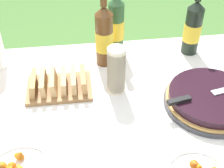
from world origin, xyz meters
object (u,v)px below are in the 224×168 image
cup_stack (116,70)px  bread_board (59,84)px  berry_tart (211,100)px  cider_bottle_green (116,25)px  serving_knife (206,94)px  juice_bottle_red (193,28)px  cider_bottle_amber (104,36)px

cup_stack → bread_board: size_ratio=0.78×
berry_tart → cup_stack: 0.38m
cider_bottle_green → serving_knife: bearing=-57.2°
berry_tart → cider_bottle_green: (-0.31, 0.42, 0.11)m
berry_tart → juice_bottle_red: size_ratio=1.04×
juice_bottle_red → cider_bottle_green: bearing=171.4°
cup_stack → cider_bottle_amber: 0.21m
cider_bottle_amber → bread_board: cider_bottle_amber is taller
cider_bottle_green → bread_board: size_ratio=1.37×
bread_board → cider_bottle_green: bearing=43.8°
berry_tart → serving_knife: bearing=-168.8°
cider_bottle_green → cider_bottle_amber: 0.11m
berry_tart → cup_stack: size_ratio=1.74×
juice_bottle_red → berry_tart: bearing=-95.8°
cider_bottle_amber → bread_board: bearing=-140.7°
cup_stack → bread_board: 0.24m
berry_tart → cider_bottle_green: 0.53m
cider_bottle_amber → berry_tart: bearing=-42.1°
cider_bottle_green → cup_stack: bearing=-97.7°
cider_bottle_green → bread_board: 0.39m
serving_knife → bread_board: size_ratio=1.43×
juice_bottle_red → serving_knife: bearing=-100.0°
cup_stack → berry_tart: bearing=-21.1°
serving_knife → cup_stack: size_ratio=1.84×
cider_bottle_amber → bread_board: size_ratio=1.37×
serving_knife → bread_board: bread_board is taller
serving_knife → bread_board: (-0.54, 0.17, -0.04)m
cup_stack → cider_bottle_amber: bearing=97.1°
berry_tart → bread_board: size_ratio=1.35×
serving_knife → bread_board: bearing=151.2°
berry_tart → cider_bottle_green: bearing=125.8°
berry_tart → bread_board: 0.60m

